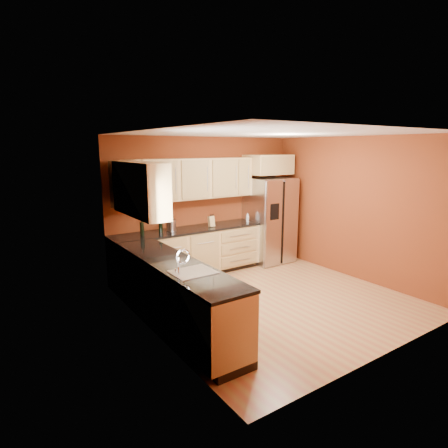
{
  "coord_description": "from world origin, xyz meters",
  "views": [
    {
      "loc": [
        -3.78,
        -4.26,
        2.39
      ],
      "look_at": [
        -0.29,
        0.9,
        1.12
      ],
      "focal_mm": 30.0,
      "sensor_mm": 36.0,
      "label": 1
    }
  ],
  "objects_px": {
    "canister_left": "(170,225)",
    "soap_dispenser": "(247,217)",
    "wine_bottle_a": "(142,226)",
    "refrigerator": "(269,220)",
    "knife_block": "(211,221)"
  },
  "relations": [
    {
      "from": "canister_left",
      "to": "soap_dispenser",
      "type": "bearing_deg",
      "value": -4.2
    },
    {
      "from": "refrigerator",
      "to": "knife_block",
      "type": "bearing_deg",
      "value": 179.61
    },
    {
      "from": "wine_bottle_a",
      "to": "soap_dispenser",
      "type": "distance_m",
      "value": 2.22
    },
    {
      "from": "refrigerator",
      "to": "soap_dispenser",
      "type": "bearing_deg",
      "value": 179.8
    },
    {
      "from": "knife_block",
      "to": "refrigerator",
      "type": "bearing_deg",
      "value": 4.63
    },
    {
      "from": "knife_block",
      "to": "soap_dispenser",
      "type": "height_order",
      "value": "knife_block"
    },
    {
      "from": "canister_left",
      "to": "soap_dispenser",
      "type": "height_order",
      "value": "canister_left"
    },
    {
      "from": "refrigerator",
      "to": "canister_left",
      "type": "xyz_separation_m",
      "value": [
        -2.25,
        0.12,
        0.13
      ]
    },
    {
      "from": "wine_bottle_a",
      "to": "soap_dispenser",
      "type": "relative_size",
      "value": 1.75
    },
    {
      "from": "refrigerator",
      "to": "canister_left",
      "type": "distance_m",
      "value": 2.26
    },
    {
      "from": "refrigerator",
      "to": "wine_bottle_a",
      "type": "bearing_deg",
      "value": 178.64
    },
    {
      "from": "refrigerator",
      "to": "knife_block",
      "type": "height_order",
      "value": "refrigerator"
    },
    {
      "from": "soap_dispenser",
      "to": "canister_left",
      "type": "bearing_deg",
      "value": 175.8
    },
    {
      "from": "canister_left",
      "to": "wine_bottle_a",
      "type": "relative_size",
      "value": 0.63
    },
    {
      "from": "wine_bottle_a",
      "to": "soap_dispenser",
      "type": "xyz_separation_m",
      "value": [
        2.22,
        -0.06,
        -0.07
      ]
    }
  ]
}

